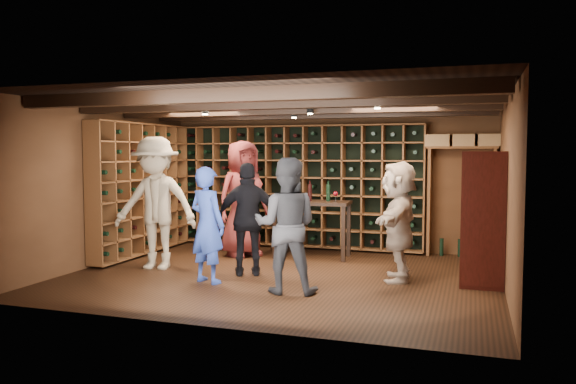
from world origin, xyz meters
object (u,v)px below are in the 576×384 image
(tasting_table, at_px, (312,208))
(man_blue_shirt, at_px, (207,225))
(guest_red_floral, at_px, (243,199))
(guest_woman_black, at_px, (249,219))
(guest_khaki, at_px, (156,203))
(display_cabinet, at_px, (482,222))
(man_grey_suit, at_px, (286,225))
(guest_beige, at_px, (398,221))

(tasting_table, bearing_deg, man_blue_shirt, -113.44)
(man_blue_shirt, bearing_deg, guest_red_floral, -61.98)
(guest_woman_black, relative_size, guest_khaki, 0.81)
(display_cabinet, relative_size, guest_khaki, 0.87)
(man_grey_suit, xyz_separation_m, guest_red_floral, (-1.50, 2.16, 0.13))
(man_blue_shirt, distance_m, guest_woman_black, 0.70)
(display_cabinet, relative_size, guest_beige, 1.06)
(man_grey_suit, bearing_deg, display_cabinet, -164.32)
(guest_red_floral, bearing_deg, man_grey_suit, -111.56)
(guest_red_floral, height_order, tasting_table, guest_red_floral)
(man_blue_shirt, bearing_deg, guest_beige, -139.53)
(display_cabinet, xyz_separation_m, tasting_table, (-2.69, 1.29, -0.02))
(tasting_table, bearing_deg, guest_red_floral, -170.91)
(display_cabinet, distance_m, guest_woman_black, 3.19)
(man_grey_suit, height_order, tasting_table, man_grey_suit)
(man_blue_shirt, height_order, guest_woman_black, guest_woman_black)
(guest_woman_black, bearing_deg, guest_khaki, -23.63)
(display_cabinet, relative_size, man_blue_shirt, 1.11)
(display_cabinet, height_order, tasting_table, display_cabinet)
(man_grey_suit, bearing_deg, tasting_table, -91.68)
(display_cabinet, bearing_deg, guest_khaki, -175.84)
(man_blue_shirt, distance_m, guest_red_floral, 2.02)
(man_grey_suit, xyz_separation_m, guest_khaki, (-2.34, 0.78, 0.15))
(guest_woman_black, xyz_separation_m, tasting_table, (0.48, 1.63, 0.02))
(guest_red_floral, distance_m, guest_beige, 2.94)
(guest_beige, bearing_deg, guest_khaki, -87.37)
(man_blue_shirt, relative_size, guest_woman_black, 0.97)
(man_grey_suit, relative_size, guest_beige, 1.03)
(display_cabinet, distance_m, guest_beige, 1.09)
(display_cabinet, relative_size, tasting_table, 1.35)
(guest_woman_black, bearing_deg, guest_beige, 166.53)
(man_blue_shirt, relative_size, guest_beige, 0.96)
(guest_red_floral, bearing_deg, guest_beige, -76.70)
(tasting_table, bearing_deg, man_grey_suit, -84.63)
(man_grey_suit, height_order, guest_beige, man_grey_suit)
(guest_red_floral, bearing_deg, man_blue_shirt, -137.24)
(display_cabinet, height_order, guest_khaki, guest_khaki)
(guest_woman_black, bearing_deg, man_grey_suit, 113.31)
(man_blue_shirt, relative_size, man_grey_suit, 0.93)
(man_grey_suit, height_order, guest_red_floral, guest_red_floral)
(man_grey_suit, xyz_separation_m, tasting_table, (-0.34, 2.41, -0.02))
(display_cabinet, height_order, guest_woman_black, display_cabinet)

